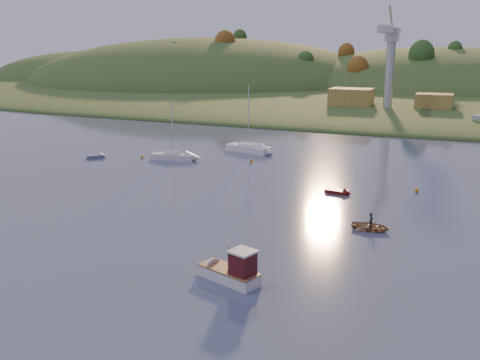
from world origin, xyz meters
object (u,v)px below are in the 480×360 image
at_px(sailboat_near, 173,156).
at_px(red_tender, 342,193).
at_px(sailboat_far, 248,148).
at_px(canoe, 371,226).
at_px(grey_dinghy, 99,156).
at_px(fishing_boat, 225,269).

relative_size(sailboat_near, red_tender, 2.78).
relative_size(sailboat_far, canoe, 3.04).
height_order(sailboat_near, red_tender, sailboat_near).
bearing_deg(sailboat_near, grey_dinghy, -172.29).
bearing_deg(sailboat_far, fishing_boat, -53.91).
bearing_deg(sailboat_far, red_tender, -28.72).
relative_size(sailboat_near, sailboat_far, 0.85).
height_order(canoe, red_tender, red_tender).
height_order(fishing_boat, red_tender, fishing_boat).
xyz_separation_m(sailboat_far, red_tender, (21.19, -21.08, -0.51)).
bearing_deg(sailboat_near, red_tender, -27.17).
height_order(red_tender, grey_dinghy, grey_dinghy).
xyz_separation_m(fishing_boat, sailboat_near, (-27.15, 39.08, -0.20)).
bearing_deg(canoe, grey_dinghy, 69.66).
xyz_separation_m(canoe, red_tender, (-5.65, 12.28, -0.16)).
bearing_deg(fishing_boat, canoe, -99.08).
relative_size(fishing_boat, grey_dinghy, 1.97).
xyz_separation_m(sailboat_near, sailboat_far, (9.05, 10.76, 0.09)).
bearing_deg(fishing_boat, sailboat_far, -51.19).
bearing_deg(grey_dinghy, sailboat_far, -6.85).
height_order(sailboat_near, grey_dinghy, sailboat_near).
xyz_separation_m(canoe, grey_dinghy, (-48.09, 19.08, -0.15)).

